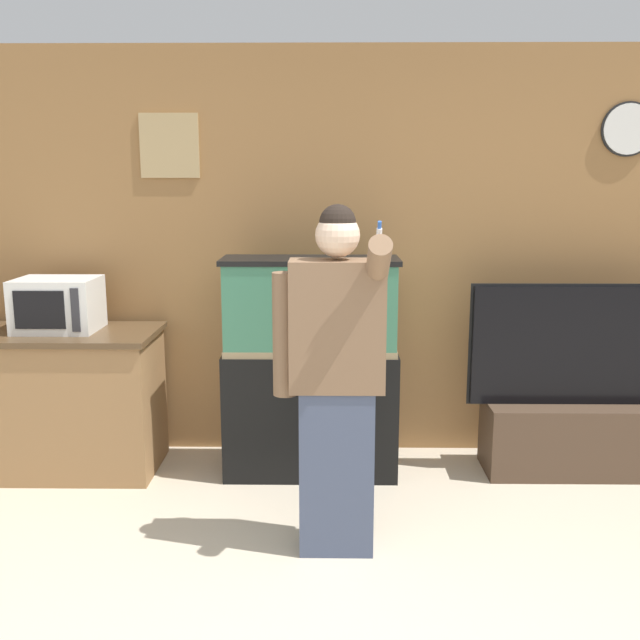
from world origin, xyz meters
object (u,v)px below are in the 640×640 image
at_px(tv_on_stand, 584,418).
at_px(person_standing, 335,377).
at_px(counter_island, 32,401).
at_px(aquarium_on_stand, 311,368).
at_px(microwave, 58,305).

distance_m(tv_on_stand, person_standing, 1.89).
height_order(counter_island, tv_on_stand, tv_on_stand).
relative_size(tv_on_stand, person_standing, 0.86).
bearing_deg(aquarium_on_stand, microwave, 177.50).
bearing_deg(tv_on_stand, counter_island, 179.94).
height_order(counter_island, microwave, microwave).
bearing_deg(tv_on_stand, person_standing, -147.79).
height_order(microwave, person_standing, person_standing).
bearing_deg(person_standing, microwave, 149.09).
bearing_deg(microwave, tv_on_stand, -0.56).
bearing_deg(counter_island, microwave, 8.35).
relative_size(aquarium_on_stand, person_standing, 0.80).
bearing_deg(microwave, aquarium_on_stand, -2.50).
bearing_deg(tv_on_stand, microwave, 179.44).
xyz_separation_m(microwave, aquarium_on_stand, (1.53, -0.07, -0.37)).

